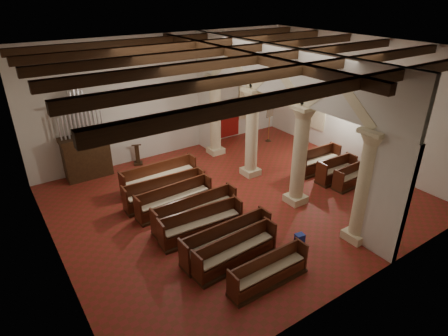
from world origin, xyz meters
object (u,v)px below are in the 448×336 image
Objects in this scene: pipe_organ at (86,149)px; processional_banner at (269,127)px; lectern at (138,155)px; nave_pew_0 at (268,275)px; aisle_pew_0 at (349,180)px.

pipe_organ is 1.76× the size of processional_banner.
lectern is at bearing -0.25° from pipe_organ.
processional_banner reaches higher than lectern.
processional_banner is (7.33, -1.25, 0.34)m from lectern.
lectern is 9.95m from nave_pew_0.
nave_pew_0 reaches higher than aisle_pew_0.
processional_banner is at bearing 49.66° from nave_pew_0.
processional_banner is at bearing 83.26° from aisle_pew_0.
pipe_organ reaches higher than nave_pew_0.
pipe_organ is 1.66× the size of nave_pew_0.
lectern is at bearing 158.58° from processional_banner.
nave_pew_0 is (2.36, -9.96, -1.05)m from pipe_organ.
pipe_organ is 11.80m from aisle_pew_0.
aisle_pew_0 is at bearing 20.70° from nave_pew_0.
nave_pew_0 is at bearing -76.67° from pipe_organ.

